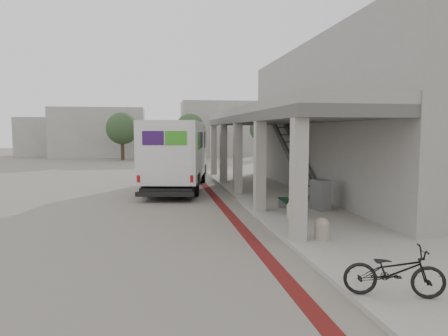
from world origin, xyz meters
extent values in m
plane|color=slate|center=(0.00, 0.00, 0.00)|extent=(120.00, 120.00, 0.00)
cube|color=#5B1312|center=(1.00, 2.00, 0.01)|extent=(0.35, 40.00, 0.01)
cube|color=gray|center=(4.00, 0.00, 0.06)|extent=(4.40, 28.00, 0.12)
cube|color=gray|center=(7.35, 4.50, 3.50)|extent=(4.30, 17.00, 7.00)
cube|color=#504E4B|center=(3.60, 4.50, 3.50)|extent=(3.40, 16.90, 0.35)
cube|color=gray|center=(3.60, 4.50, 3.85)|extent=(3.40, 16.90, 0.35)
cube|color=gray|center=(-8.00, 34.00, 2.75)|extent=(10.00, 6.00, 5.50)
cube|color=gray|center=(-1.00, 38.00, 2.00)|extent=(8.00, 6.00, 4.00)
cube|color=gray|center=(6.00, 36.00, 3.25)|extent=(9.00, 6.00, 6.50)
cube|color=gray|center=(-14.00, 37.00, 2.25)|extent=(7.00, 5.00, 4.50)
cylinder|color=#38281C|center=(-5.00, 28.00, 1.20)|extent=(0.36, 0.36, 2.40)
sphere|color=#273821|center=(-5.00, 28.00, 3.20)|extent=(3.20, 3.20, 3.20)
cylinder|color=#38281C|center=(2.00, 30.00, 1.20)|extent=(0.36, 0.36, 2.40)
sphere|color=#273821|center=(2.00, 30.00, 3.20)|extent=(3.20, 3.20, 3.20)
cylinder|color=#38281C|center=(10.00, 29.00, 1.20)|extent=(0.36, 0.36, 2.40)
sphere|color=#273821|center=(10.00, 29.00, 3.20)|extent=(3.20, 3.20, 3.20)
cube|color=black|center=(-0.55, 6.90, 0.42)|extent=(3.51, 7.65, 0.32)
cube|color=silver|center=(-0.73, 5.97, 2.05)|extent=(3.47, 5.85, 2.74)
cube|color=silver|center=(-0.07, 9.54, 1.90)|extent=(2.85, 2.43, 2.42)
cube|color=silver|center=(0.13, 10.63, 1.00)|extent=(2.39, 1.04, 0.84)
cube|color=black|center=(0.08, 10.37, 2.48)|extent=(2.37, 0.92, 1.11)
cube|color=black|center=(-1.24, 3.17, 0.37)|extent=(2.43, 0.70, 0.19)
cube|color=#351256|center=(-1.84, 6.92, 2.53)|extent=(0.29, 1.45, 0.79)
cube|color=#389721|center=(-2.13, 5.37, 2.53)|extent=(0.29, 1.45, 0.79)
cube|color=#351256|center=(-1.69, 3.33, 2.69)|extent=(0.89, 0.19, 0.58)
cube|color=#389721|center=(-0.76, 3.16, 2.69)|extent=(0.89, 0.19, 0.58)
cylinder|color=black|center=(-1.15, 9.80, 0.47)|extent=(0.46, 0.99, 0.95)
cylinder|color=black|center=(1.03, 9.40, 0.47)|extent=(0.46, 0.99, 0.95)
cylinder|color=black|center=(-2.02, 5.03, 0.47)|extent=(0.46, 0.99, 0.95)
cylinder|color=black|center=(0.15, 4.63, 0.47)|extent=(0.46, 0.99, 0.95)
cube|color=slate|center=(3.00, -0.52, 0.29)|extent=(0.34, 0.10, 0.34)
cube|color=slate|center=(3.10, 0.82, 0.29)|extent=(0.34, 0.10, 0.34)
cube|color=#10301E|center=(2.92, 0.16, 0.48)|extent=(0.22, 1.61, 0.04)
cube|color=#10301E|center=(3.05, 0.15, 0.48)|extent=(0.22, 1.61, 0.04)
cube|color=#10301E|center=(3.17, 0.14, 0.48)|extent=(0.22, 1.61, 0.04)
cylinder|color=gray|center=(2.74, -3.58, 0.32)|extent=(0.40, 0.40, 0.40)
sphere|color=gray|center=(2.74, -3.58, 0.52)|extent=(0.40, 0.40, 0.40)
cylinder|color=tan|center=(2.87, -0.84, 0.30)|extent=(0.36, 0.36, 0.36)
sphere|color=tan|center=(2.87, -0.84, 0.48)|extent=(0.36, 0.36, 0.36)
cube|color=gray|center=(4.30, 0.21, 0.67)|extent=(0.59, 0.73, 1.10)
imported|color=black|center=(2.50, -7.21, 0.57)|extent=(1.80, 1.10, 0.89)
camera|label=1|loc=(-1.51, -13.34, 3.00)|focal=32.00mm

